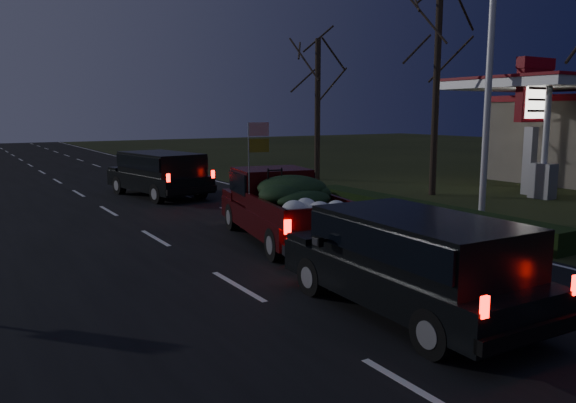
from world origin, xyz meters
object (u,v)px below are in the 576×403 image
gas_price_pylon (534,103)px  lead_suv (160,170)px  pickup_truck (283,202)px  light_pole (491,41)px  rear_suv (414,255)px

gas_price_pylon → lead_suv: size_ratio=1.04×
pickup_truck → light_pole: bearing=2.4°
light_pole → lead_suv: size_ratio=1.70×
lead_suv → gas_price_pylon: bearing=-38.1°
pickup_truck → gas_price_pylon: bearing=19.6°
light_pole → rear_suv: size_ratio=1.86×
lead_suv → rear_suv: (-0.85, -15.22, -0.05)m
light_pole → pickup_truck: light_pole is taller
light_pole → gas_price_pylon: size_ratio=1.64×
light_pole → gas_price_pylon: 7.36m
gas_price_pylon → pickup_truck: size_ratio=0.99×
gas_price_pylon → pickup_truck: bearing=-171.4°
light_pole → pickup_truck: bearing=171.5°
gas_price_pylon → lead_suv: 15.44m
light_pole → lead_suv: 13.11m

